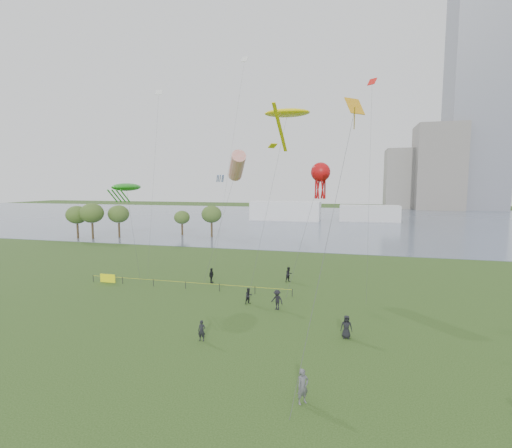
% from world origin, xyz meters
% --- Properties ---
extents(ground_plane, '(400.00, 400.00, 0.00)m').
position_xyz_m(ground_plane, '(0.00, 0.00, 0.00)').
color(ground_plane, '#213B13').
extents(lake, '(400.00, 120.00, 0.08)m').
position_xyz_m(lake, '(0.00, 100.00, 0.02)').
color(lake, slate).
rests_on(lake, ground_plane).
extents(tower, '(24.00, 24.00, 120.00)m').
position_xyz_m(tower, '(62.00, 168.00, 60.00)').
color(tower, slate).
rests_on(tower, ground_plane).
extents(building_mid, '(20.00, 20.00, 38.00)m').
position_xyz_m(building_mid, '(46.00, 162.00, 19.00)').
color(building_mid, slate).
rests_on(building_mid, ground_plane).
extents(building_low, '(16.00, 18.00, 28.00)m').
position_xyz_m(building_low, '(32.00, 168.00, 14.00)').
color(building_low, gray).
rests_on(building_low, ground_plane).
extents(pavilion_left, '(22.00, 8.00, 6.00)m').
position_xyz_m(pavilion_left, '(-12.00, 95.00, 3.00)').
color(pavilion_left, white).
rests_on(pavilion_left, ground_plane).
extents(pavilion_right, '(18.00, 7.00, 5.00)m').
position_xyz_m(pavilion_right, '(14.00, 98.00, 2.50)').
color(pavilion_right, silver).
rests_on(pavilion_right, ground_plane).
extents(trees, '(31.38, 14.66, 7.59)m').
position_xyz_m(trees, '(-37.99, 47.74, 5.08)').
color(trees, '#3C2E1B').
rests_on(trees, ground_plane).
extents(fence, '(24.07, 0.07, 1.05)m').
position_xyz_m(fence, '(-15.39, 14.50, 0.55)').
color(fence, black).
rests_on(fence, ground_plane).
extents(kite_flyer, '(0.81, 0.81, 1.89)m').
position_xyz_m(kite_flyer, '(6.15, -3.94, 0.95)').
color(kite_flyer, '#56575E').
rests_on(kite_flyer, ground_plane).
extents(spectator_a, '(0.95, 0.96, 1.57)m').
position_xyz_m(spectator_a, '(-1.05, 11.21, 0.78)').
color(spectator_a, black).
rests_on(spectator_a, ground_plane).
extents(spectator_b, '(1.37, 1.07, 1.87)m').
position_xyz_m(spectator_b, '(1.95, 10.28, 0.93)').
color(spectator_b, black).
rests_on(spectator_b, ground_plane).
extents(spectator_c, '(0.53, 1.08, 1.79)m').
position_xyz_m(spectator_c, '(-7.37, 17.52, 0.89)').
color(spectator_c, black).
rests_on(spectator_c, ground_plane).
extents(spectator_d, '(0.90, 0.62, 1.76)m').
position_xyz_m(spectator_d, '(8.28, 5.29, 0.88)').
color(spectator_d, black).
rests_on(spectator_d, ground_plane).
extents(spectator_f, '(0.60, 0.42, 1.56)m').
position_xyz_m(spectator_f, '(-2.14, 2.09, 0.78)').
color(spectator_f, black).
rests_on(spectator_f, ground_plane).
extents(spectator_g, '(1.10, 1.10, 1.80)m').
position_xyz_m(spectator_g, '(1.41, 20.29, 0.90)').
color(spectator_g, black).
rests_on(spectator_g, ground_plane).
extents(kite_stingray, '(5.30, 10.13, 20.22)m').
position_xyz_m(kite_stingray, '(0.93, 20.72, 19.73)').
color(kite_stingray, '#3F3F42').
extents(kite_windsock, '(4.32, 8.03, 15.82)m').
position_xyz_m(kite_windsock, '(-5.69, 22.41, 13.90)').
color(kite_windsock, '#3F3F42').
extents(kite_creature, '(3.13, 4.80, 11.73)m').
position_xyz_m(kite_creature, '(-17.35, 16.07, 11.25)').
color(kite_creature, '#3F3F42').
extents(kite_octopus, '(3.96, 5.91, 13.98)m').
position_xyz_m(kite_octopus, '(5.07, 18.45, 12.84)').
color(kite_octopus, '#3F3F42').
extents(kite_delta, '(3.52, 12.23, 17.89)m').
position_xyz_m(kite_delta, '(8.31, 5.29, 16.33)').
color(kite_delta, '#3F3F42').
extents(small_kites, '(28.60, 6.39, 6.09)m').
position_xyz_m(small_kites, '(-4.26, 23.51, 24.82)').
color(small_kites, white).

